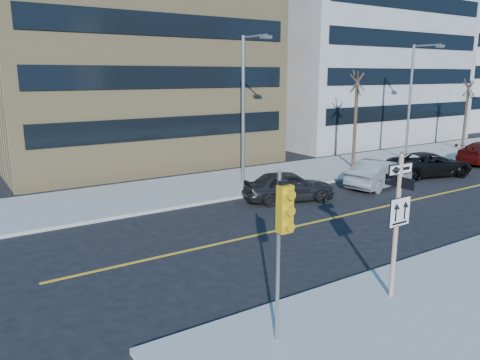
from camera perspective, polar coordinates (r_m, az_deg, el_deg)
ground at (r=15.61m, az=10.64°, el=-10.74°), size 120.00×120.00×0.00m
far_sidewalk at (r=36.31m, az=18.23°, el=2.45°), size 66.00×6.00×0.15m
road_centerline at (r=26.96m, az=23.38°, el=-1.52°), size 40.00×0.14×0.01m
sign_pole at (r=13.21m, az=18.62°, el=-4.33°), size 0.92×0.92×4.06m
traffic_signal at (r=10.19m, az=5.30°, el=-5.23°), size 0.32×0.45×4.00m
parked_car_a at (r=23.28m, az=5.93°, el=-0.73°), size 3.09×4.83×1.53m
parked_car_b at (r=27.14m, az=16.63°, el=0.77°), size 2.60×4.99×1.56m
parked_car_c at (r=31.21m, az=22.10°, el=1.79°), size 3.81×5.76×1.47m
streetlight_a at (r=25.30m, az=0.70°, el=9.56°), size 0.55×2.25×8.00m
streetlight_b at (r=35.07m, az=20.36°, el=9.67°), size 0.55×2.25×8.00m
street_tree_west at (r=31.55m, az=14.11°, el=11.21°), size 1.80×1.80×6.35m
street_tree_east at (r=42.17m, az=26.08°, el=9.83°), size 1.80×1.80×5.75m
building_brick at (r=37.34m, az=-14.83°, el=16.70°), size 18.00×18.00×18.00m
building_grey_mid at (r=48.30m, az=12.09°, el=14.06°), size 20.00×16.00×15.00m
building_grey_far at (r=66.49m, az=23.46°, el=13.32°), size 18.00×18.00×16.00m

